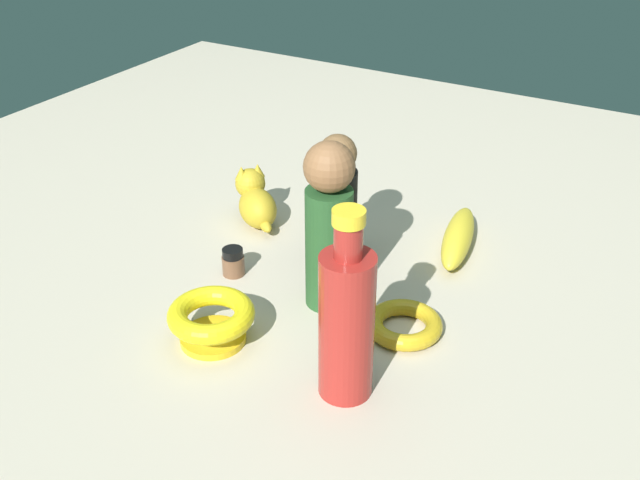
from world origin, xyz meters
The scene contains 9 objects.
ground centered at (0.00, 0.00, 0.00)m, with size 2.00×2.00×0.00m, color #BCB29E.
bowl centered at (-0.20, 0.06, 0.04)m, with size 0.12×0.12×0.06m.
person_figure_child centered at (0.08, 0.02, 0.10)m, with size 0.06×0.06×0.21m.
bangle centered at (-0.05, -0.16, 0.01)m, with size 0.11×0.11×0.02m, color gold.
cat_figurine centered at (0.11, 0.19, 0.04)m, with size 0.11×0.11×0.10m.
person_figure_adult centered at (-0.04, -0.03, 0.13)m, with size 0.08×0.08×0.25m.
banana centered at (0.20, -0.15, 0.02)m, with size 0.20×0.05×0.05m, color yellow.
bottle_tall centered at (-0.19, -0.15, 0.11)m, with size 0.07×0.07×0.25m.
nail_polish_jar centered at (-0.04, 0.13, 0.02)m, with size 0.04×0.04×0.04m.
Camera 1 is at (-0.83, -0.48, 0.64)m, focal length 42.07 mm.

